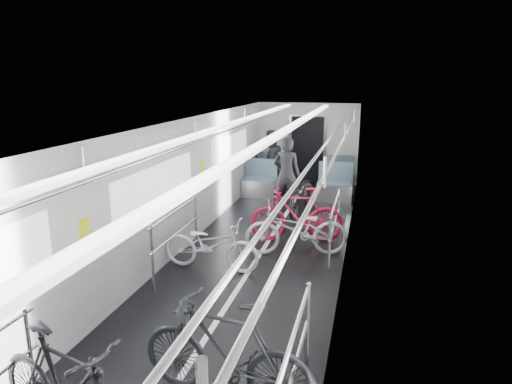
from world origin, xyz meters
TOP-DOWN VIEW (x-y plane):
  - car_shell at (0.00, 1.78)m, footprint 3.02×14.01m
  - bike_left_far at (-0.64, 0.15)m, footprint 1.68×0.64m
  - bike_right_near at (0.60, -2.87)m, footprint 1.92×0.78m
  - bike_right_mid at (0.64, 1.13)m, footprint 1.95×1.08m
  - bike_right_far at (0.53, 1.84)m, footprint 1.88×0.85m
  - bike_aisle at (0.35, 3.75)m, footprint 0.85×1.82m
  - person_standing at (-0.05, 3.85)m, footprint 0.67×0.45m
  - person_seated at (-0.88, 5.81)m, footprint 0.98×0.86m

SIDE VIEW (x-z plane):
  - bike_left_far at x=-0.64m, z-range 0.00..0.87m
  - bike_aisle at x=0.35m, z-range 0.00..0.92m
  - bike_right_mid at x=0.64m, z-range 0.00..0.97m
  - bike_right_far at x=0.53m, z-range 0.00..1.09m
  - bike_right_near at x=0.60m, z-range 0.00..1.12m
  - person_seated at x=-0.88m, z-range 0.00..1.71m
  - person_standing at x=-0.05m, z-range 0.00..1.79m
  - car_shell at x=0.00m, z-range -0.08..2.33m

